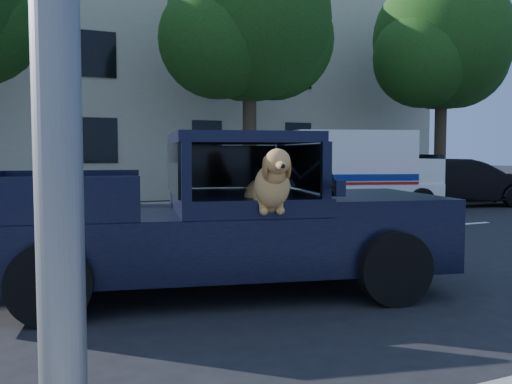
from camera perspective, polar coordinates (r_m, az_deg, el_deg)
ground at (r=7.77m, az=-4.62°, el=-9.30°), size 120.00×120.00×0.00m
far_sidewalk at (r=16.58m, az=-15.96°, el=-2.08°), size 60.00×4.00×0.15m
lane_stripes at (r=11.60m, az=-1.32°, el=-4.82°), size 21.60×0.14×0.01m
street_tree_mid at (r=18.80m, az=-0.60°, el=16.06°), size 6.00×5.20×8.60m
street_tree_right at (r=23.25m, az=18.15°, el=13.53°), size 6.00×5.20×8.60m
building_main at (r=24.40m, az=-11.95°, el=10.30°), size 26.00×6.00×9.00m
pickup_truck at (r=7.32m, az=-4.50°, el=-4.66°), size 6.01×3.52×2.03m
mail_truck at (r=17.72m, az=10.21°, el=1.59°), size 4.82×3.26×2.43m
parked_sedan at (r=20.17m, az=20.00°, el=0.91°), size 3.09×5.03×1.56m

